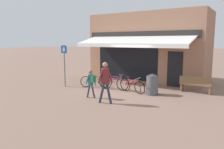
# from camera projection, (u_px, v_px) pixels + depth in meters

# --- Properties ---
(ground_plane) EXTENTS (160.00, 160.00, 0.00)m
(ground_plane) POSITION_uv_depth(u_px,v_px,m) (123.00, 91.00, 11.92)
(ground_plane) COLOR #846656
(shop_front) EXTENTS (7.95, 4.86, 4.56)m
(shop_front) POSITION_uv_depth(u_px,v_px,m) (148.00, 47.00, 15.21)
(shop_front) COLOR #9E7056
(shop_front) RESTS_ON ground_plane
(bike_rack_rail) EXTENTS (3.10, 0.04, 0.57)m
(bike_rack_rail) POSITION_uv_depth(u_px,v_px,m) (116.00, 81.00, 12.33)
(bike_rack_rail) COLOR #47494F
(bike_rack_rail) RESTS_ON ground_plane
(bicycle_green) EXTENTS (1.61, 0.95, 0.81)m
(bicycle_green) POSITION_uv_depth(u_px,v_px,m) (95.00, 81.00, 12.84)
(bicycle_green) COLOR black
(bicycle_green) RESTS_ON ground_plane
(bicycle_purple) EXTENTS (1.79, 0.53, 0.90)m
(bicycle_purple) POSITION_uv_depth(u_px,v_px,m) (114.00, 83.00, 12.24)
(bicycle_purple) COLOR black
(bicycle_purple) RESTS_ON ground_plane
(bicycle_red) EXTENTS (1.69, 0.66, 0.86)m
(bicycle_red) POSITION_uv_depth(u_px,v_px,m) (132.00, 86.00, 11.48)
(bicycle_red) COLOR black
(bicycle_red) RESTS_ON ground_plane
(pedestrian_adult) EXTENTS (0.63, 0.49, 1.82)m
(pedestrian_adult) POSITION_uv_depth(u_px,v_px,m) (105.00, 78.00, 9.42)
(pedestrian_adult) COLOR #282D47
(pedestrian_adult) RESTS_ON ground_plane
(pedestrian_child) EXTENTS (0.51, 0.33, 1.34)m
(pedestrian_child) POSITION_uv_depth(u_px,v_px,m) (91.00, 80.00, 10.36)
(pedestrian_child) COLOR #282D47
(pedestrian_child) RESTS_ON ground_plane
(litter_bin) EXTENTS (0.60, 0.60, 1.07)m
(litter_bin) POSITION_uv_depth(u_px,v_px,m) (152.00, 84.00, 11.08)
(litter_bin) COLOR #515459
(litter_bin) RESTS_ON ground_plane
(parking_sign) EXTENTS (0.44, 0.07, 2.50)m
(parking_sign) POSITION_uv_depth(u_px,v_px,m) (64.00, 61.00, 12.87)
(parking_sign) COLOR slate
(parking_sign) RESTS_ON ground_plane
(park_bench) EXTENTS (1.61, 0.50, 0.87)m
(park_bench) POSITION_uv_depth(u_px,v_px,m) (195.00, 84.00, 11.43)
(park_bench) COLOR brown
(park_bench) RESTS_ON ground_plane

